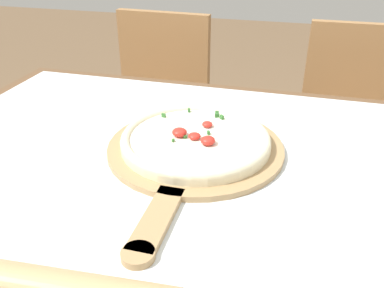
{
  "coord_description": "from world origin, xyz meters",
  "views": [
    {
      "loc": [
        0.19,
        -0.64,
        1.2
      ],
      "look_at": [
        0.0,
        0.04,
        0.81
      ],
      "focal_mm": 38.0,
      "sensor_mm": 36.0,
      "label": 1
    }
  ],
  "objects_px": {
    "rolling_pin": "(35,288)",
    "chair_right": "(350,132)",
    "chair_left": "(158,110)",
    "pizza": "(196,139)",
    "pizza_peel": "(194,151)"
  },
  "relations": [
    {
      "from": "pizza",
      "to": "chair_right",
      "type": "relative_size",
      "value": 0.35
    },
    {
      "from": "rolling_pin",
      "to": "chair_right",
      "type": "height_order",
      "value": "chair_right"
    },
    {
      "from": "pizza_peel",
      "to": "rolling_pin",
      "type": "distance_m",
      "value": 0.42
    },
    {
      "from": "pizza",
      "to": "rolling_pin",
      "type": "height_order",
      "value": "rolling_pin"
    },
    {
      "from": "rolling_pin",
      "to": "chair_left",
      "type": "bearing_deg",
      "value": 102.78
    },
    {
      "from": "pizza",
      "to": "chair_right",
      "type": "bearing_deg",
      "value": 61.14
    },
    {
      "from": "chair_left",
      "to": "pizza",
      "type": "bearing_deg",
      "value": -61.09
    },
    {
      "from": "pizza",
      "to": "chair_left",
      "type": "xyz_separation_m",
      "value": [
        -0.35,
        0.73,
        -0.29
      ]
    },
    {
      "from": "pizza",
      "to": "chair_left",
      "type": "bearing_deg",
      "value": 115.88
    },
    {
      "from": "pizza",
      "to": "pizza_peel",
      "type": "bearing_deg",
      "value": -89.98
    },
    {
      "from": "rolling_pin",
      "to": "chair_left",
      "type": "xyz_separation_m",
      "value": [
        -0.26,
        1.15,
        -0.29
      ]
    },
    {
      "from": "chair_right",
      "to": "pizza_peel",
      "type": "bearing_deg",
      "value": -118.01
    },
    {
      "from": "pizza",
      "to": "rolling_pin",
      "type": "distance_m",
      "value": 0.44
    },
    {
      "from": "rolling_pin",
      "to": "chair_right",
      "type": "distance_m",
      "value": 1.29
    },
    {
      "from": "pizza",
      "to": "chair_left",
      "type": "distance_m",
      "value": 0.86
    }
  ]
}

